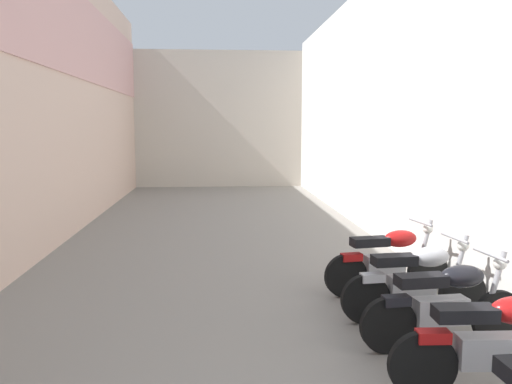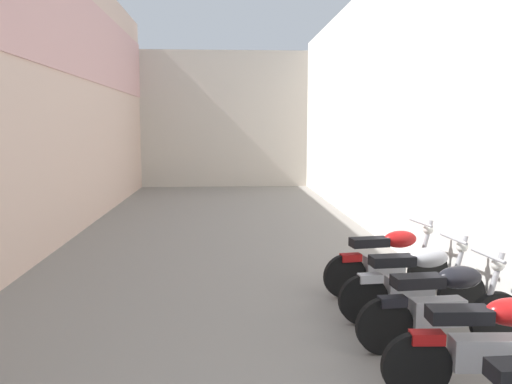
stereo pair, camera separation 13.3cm
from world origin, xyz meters
name	(u,v)px [view 1 (the left image)]	position (x,y,z in m)	size (l,w,h in m)	color
ground_plane	(224,269)	(0.00, 7.69, 0.00)	(35.37, 35.37, 0.00)	gray
building_left	(43,87)	(-3.40, 9.64, 3.08)	(0.45, 19.37, 6.10)	beige
building_right	(390,106)	(3.41, 9.68, 2.74)	(0.45, 19.37, 5.47)	silver
building_far_end	(219,120)	(0.00, 20.37, 2.60)	(9.41, 2.00, 5.20)	beige
motorcycle_third	(497,342)	(2.27, 3.42, 0.50)	(1.85, 0.58, 1.04)	black
motorcycle_fourth	(446,303)	(2.27, 4.41, 0.50)	(1.85, 0.58, 1.04)	black
motorcycle_fifth	(416,280)	(2.27, 5.22, 0.50)	(1.85, 0.58, 1.04)	black
motorcycle_sixth	(388,259)	(2.27, 6.22, 0.50)	(1.84, 0.58, 1.04)	black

